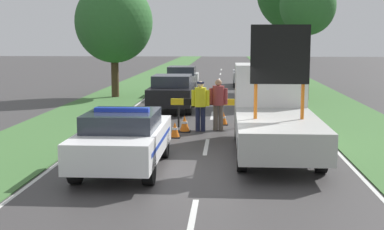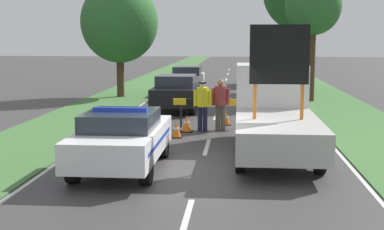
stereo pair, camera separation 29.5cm
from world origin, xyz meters
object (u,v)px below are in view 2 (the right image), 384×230
Objects in this scene: police_car at (122,138)px; road_barrier at (212,104)px; queued_car_van_white at (188,80)px; queued_car_sedan_silver at (253,75)px; roadside_tree_mid_left at (313,7)px; police_officer at (203,102)px; traffic_cone_centre_front at (187,124)px; queued_car_sedan_black at (176,92)px; roadside_tree_near_left at (119,22)px; pedestrian_civilian at (221,101)px; traffic_cone_near_truck at (176,130)px; traffic_cone_near_police at (226,119)px; work_truck at (274,112)px.

road_barrier is (1.90, 6.36, 0.08)m from police_car.
queued_car_sedan_silver is at bearing -123.64° from queued_car_van_white.
roadside_tree_mid_left reaches higher than queued_car_sedan_silver.
queued_car_van_white is 8.11m from roadside_tree_mid_left.
police_officer is 11.15m from roadside_tree_mid_left.
queued_car_sedan_silver reaches higher than traffic_cone_centre_front.
queued_car_sedan_silver is at bearing 107.91° from roadside_tree_mid_left.
traffic_cone_centre_front is 0.14× the size of queued_car_van_white.
queued_car_sedan_black is 1.00× the size of queued_car_van_white.
roadside_tree_mid_left reaches higher than police_car.
police_officer is 5.41m from queued_car_sedan_black.
police_officer is at bearing -113.42° from road_barrier.
police_officer is 12.02m from roadside_tree_near_left.
queued_car_sedan_black is (-1.79, 4.39, -0.03)m from road_barrier.
roadside_tree_near_left reaches higher than queued_car_sedan_black.
roadside_tree_near_left reaches higher than queued_car_sedan_silver.
pedestrian_civilian reaches higher than traffic_cone_near_truck.
police_car is at bearing 89.40° from queued_car_sedan_black.
queued_car_sedan_black is 13.09m from queued_car_sedan_silver.
queued_car_sedan_black is at bearing 91.20° from queued_car_van_white.
pedestrian_civilian reaches higher than traffic_cone_near_police.
police_car is at bearing -113.80° from roadside_tree_mid_left.
police_car is 8.71× the size of traffic_cone_near_truck.
pedestrian_civilian is at bearing 113.31° from queued_car_sedan_black.
traffic_cone_centre_front is 1.11× the size of traffic_cone_near_truck.
roadside_tree_mid_left is at bearing 61.70° from police_car.
pedestrian_civilian is 5.37m from queued_car_sedan_black.
queued_car_sedan_black is 7.15m from roadside_tree_near_left.
traffic_cone_near_police is 3.12m from traffic_cone_near_truck.
queued_car_van_white is at bearing -63.95° from police_officer.
traffic_cone_near_police is at bearing -100.41° from police_officer.
police_car reaches higher than queued_car_sedan_silver.
road_barrier is 0.87m from police_officer.
police_car is 4.62m from work_truck.
traffic_cone_near_police is (0.80, 1.46, -0.80)m from police_officer.
road_barrier is 0.68× the size of queued_car_van_white.
road_barrier reaches higher than traffic_cone_near_truck.
road_barrier is 17.06m from queued_car_sedan_silver.
traffic_cone_near_police is at bearing -73.10° from work_truck.
police_car is 6.64m from road_barrier.
roadside_tree_near_left is at bearing 173.65° from roadside_tree_mid_left.
queued_car_sedan_silver is at bearing -78.84° from police_officer.
work_truck is at bearing 104.54° from queued_car_van_white.
roadside_tree_near_left is 10.20m from roadside_tree_mid_left.
work_truck is at bearing -30.89° from traffic_cone_near_truck.
queued_car_van_white is at bearing 157.76° from roadside_tree_mid_left.
pedestrian_civilian is at bearing -138.97° from police_officer.
road_barrier is 0.45× the size of roadside_tree_near_left.
police_officer is 0.97× the size of pedestrian_civilian.
police_officer is (-0.28, -0.80, 0.18)m from road_barrier.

